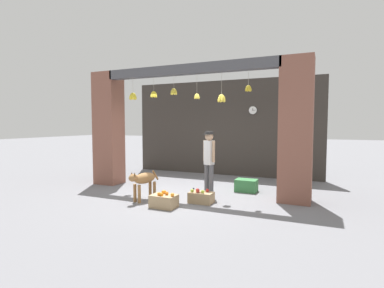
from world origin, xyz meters
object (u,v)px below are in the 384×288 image
at_px(dog, 144,180).
at_px(water_bottle, 194,194).
at_px(fruit_crate_oranges, 164,201).
at_px(shopkeeper, 209,159).
at_px(wall_clock, 253,110).
at_px(produce_box_green, 246,185).
at_px(fruit_crate_apples, 201,197).

height_order(dog, water_bottle, dog).
relative_size(fruit_crate_oranges, water_bottle, 2.05).
distance_m(shopkeeper, wall_clock, 3.29).
distance_m(water_bottle, wall_clock, 4.03).
relative_size(shopkeeper, wall_clock, 5.77).
distance_m(fruit_crate_oranges, water_bottle, 0.93).
xyz_separation_m(produce_box_green, water_bottle, (-0.93, -1.25, -0.04)).
xyz_separation_m(fruit_crate_apples, produce_box_green, (0.65, 1.49, 0.03)).
distance_m(fruit_crate_apples, wall_clock, 4.20).
relative_size(produce_box_green, wall_clock, 1.99).
bearing_deg(water_bottle, wall_clock, 80.09).
bearing_deg(water_bottle, produce_box_green, 53.37).
xyz_separation_m(produce_box_green, wall_clock, (-0.34, 2.16, 2.02)).
bearing_deg(wall_clock, dog, -111.31).
distance_m(dog, water_bottle, 1.19).
xyz_separation_m(dog, water_bottle, (0.97, 0.60, -0.35)).
xyz_separation_m(fruit_crate_apples, water_bottle, (-0.28, 0.24, -0.01)).
relative_size(shopkeeper, water_bottle, 6.06).
relative_size(dog, fruit_crate_apples, 1.69).
distance_m(shopkeeper, produce_box_green, 1.33).
xyz_separation_m(shopkeeper, fruit_crate_apples, (0.06, -0.64, -0.78)).
bearing_deg(shopkeeper, fruit_crate_oranges, 87.00).
height_order(dog, wall_clock, wall_clock).
bearing_deg(water_bottle, dog, -148.20).
bearing_deg(fruit_crate_apples, fruit_crate_oranges, -131.27).
relative_size(shopkeeper, fruit_crate_apples, 3.02).
bearing_deg(dog, wall_clock, 173.61).
height_order(dog, fruit_crate_oranges, dog).
distance_m(dog, fruit_crate_apples, 1.35).
bearing_deg(water_bottle, fruit_crate_apples, -39.57).
bearing_deg(fruit_crate_oranges, wall_clock, 78.40).
bearing_deg(wall_clock, shopkeeper, -96.99).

